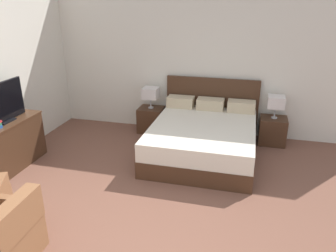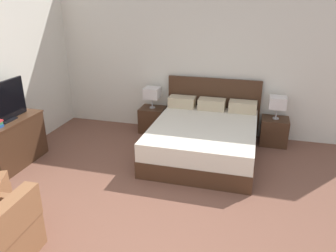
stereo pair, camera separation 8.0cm
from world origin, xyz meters
The scene contains 8 objects.
wall_back centered at (0.00, 3.92, 1.42)m, with size 6.83×0.06×2.85m, color silver.
bed centered at (0.32, 2.86, 0.31)m, with size 1.77×2.10×1.12m.
nightstand_left centered at (-0.85, 3.62, 0.25)m, with size 0.48×0.43×0.50m.
nightstand_right centered at (1.50, 3.62, 0.25)m, with size 0.48×0.43×0.50m.
table_lamp_left centered at (-0.85, 3.62, 0.80)m, with size 0.29×0.29×0.41m.
table_lamp_right centered at (1.50, 3.62, 0.80)m, with size 0.29×0.29×0.41m.
dresser centered at (-2.56, 1.68, 0.40)m, with size 0.46×1.14×0.77m.
tv centered at (-2.56, 1.65, 1.07)m, with size 0.18×0.90×0.61m.
Camera 2 is at (1.08, -2.25, 2.56)m, focal length 35.00 mm.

